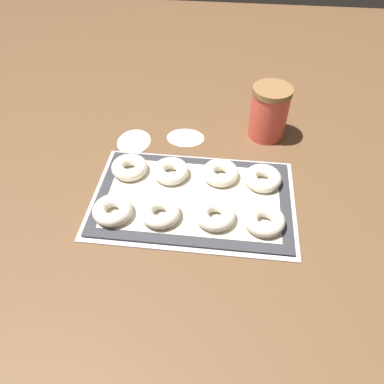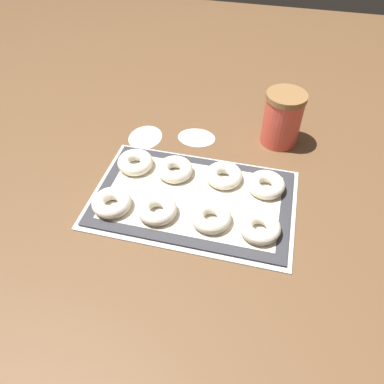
% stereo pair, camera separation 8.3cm
% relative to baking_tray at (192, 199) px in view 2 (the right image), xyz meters
% --- Properties ---
extents(ground_plane, '(2.80, 2.80, 0.00)m').
position_rel_baking_tray_xyz_m(ground_plane, '(0.00, 0.01, -0.00)').
color(ground_plane, brown).
extents(baking_tray, '(0.50, 0.32, 0.01)m').
position_rel_baking_tray_xyz_m(baking_tray, '(0.00, 0.00, 0.00)').
color(baking_tray, silver).
rests_on(baking_tray, ground_plane).
extents(baking_mat, '(0.48, 0.30, 0.00)m').
position_rel_baking_tray_xyz_m(baking_mat, '(0.00, 0.00, 0.01)').
color(baking_mat, '#333338').
rests_on(baking_mat, baking_tray).
extents(bagel_front_far_left, '(0.09, 0.09, 0.03)m').
position_rel_baking_tray_xyz_m(bagel_front_far_left, '(-0.18, -0.08, 0.02)').
color(bagel_front_far_left, silver).
rests_on(bagel_front_far_left, baking_mat).
extents(bagel_front_mid_left, '(0.09, 0.09, 0.03)m').
position_rel_baking_tray_xyz_m(bagel_front_mid_left, '(-0.07, -0.08, 0.02)').
color(bagel_front_mid_left, silver).
rests_on(bagel_front_mid_left, baking_mat).
extents(bagel_front_mid_right, '(0.09, 0.09, 0.03)m').
position_rel_baking_tray_xyz_m(bagel_front_mid_right, '(0.06, -0.07, 0.02)').
color(bagel_front_mid_right, silver).
rests_on(bagel_front_mid_right, baking_mat).
extents(bagel_front_far_right, '(0.09, 0.09, 0.03)m').
position_rel_baking_tray_xyz_m(bagel_front_far_right, '(0.17, -0.07, 0.02)').
color(bagel_front_far_right, silver).
rests_on(bagel_front_far_right, baking_mat).
extents(bagel_back_far_left, '(0.09, 0.09, 0.03)m').
position_rel_baking_tray_xyz_m(bagel_back_far_left, '(-0.17, 0.07, 0.02)').
color(bagel_back_far_left, silver).
rests_on(bagel_back_far_left, baking_mat).
extents(bagel_back_mid_left, '(0.09, 0.09, 0.03)m').
position_rel_baking_tray_xyz_m(bagel_back_mid_left, '(-0.06, 0.07, 0.02)').
color(bagel_back_mid_left, silver).
rests_on(bagel_back_mid_left, baking_mat).
extents(bagel_back_mid_right, '(0.09, 0.09, 0.03)m').
position_rel_baking_tray_xyz_m(bagel_back_mid_right, '(0.07, 0.08, 0.02)').
color(bagel_back_mid_right, silver).
rests_on(bagel_back_mid_right, baking_mat).
extents(bagel_back_far_right, '(0.09, 0.09, 0.03)m').
position_rel_baking_tray_xyz_m(bagel_back_far_right, '(0.17, 0.07, 0.02)').
color(bagel_back_far_right, silver).
rests_on(bagel_back_far_right, baking_mat).
extents(flour_canister, '(0.11, 0.11, 0.16)m').
position_rel_baking_tray_xyz_m(flour_canister, '(0.19, 0.29, 0.07)').
color(flour_canister, '#DB4C3D').
rests_on(flour_canister, ground_plane).
extents(flour_patch_near, '(0.11, 0.09, 0.00)m').
position_rel_baking_tray_xyz_m(flour_patch_near, '(-0.05, 0.25, -0.00)').
color(flour_patch_near, white).
rests_on(flour_patch_near, ground_plane).
extents(flour_patch_far, '(0.10, 0.12, 0.00)m').
position_rel_baking_tray_xyz_m(flour_patch_far, '(-0.20, 0.22, -0.00)').
color(flour_patch_far, white).
rests_on(flour_patch_far, ground_plane).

